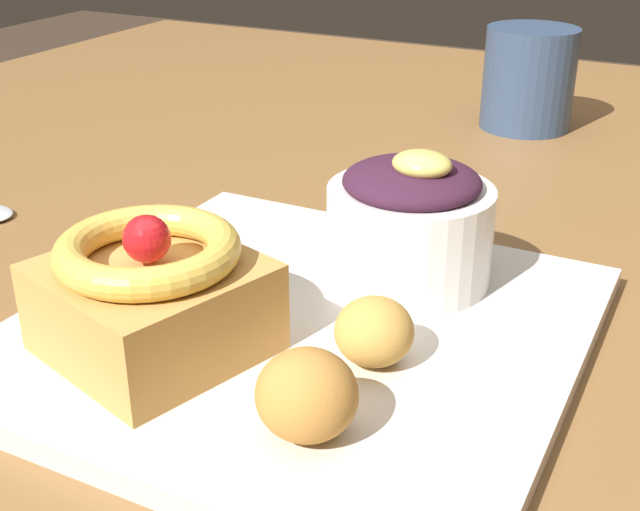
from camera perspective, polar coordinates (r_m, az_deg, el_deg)
dining_table at (r=0.61m, az=12.63°, el=-5.68°), size 1.37×1.08×0.73m
front_plate at (r=0.43m, az=-1.21°, el=-5.12°), size 0.27×0.27×0.01m
cake_slice at (r=0.40m, az=-11.28°, el=-2.51°), size 0.11×0.11×0.07m
berry_ramekin at (r=0.46m, az=6.10°, el=2.21°), size 0.09×0.09×0.08m
fritter_front at (r=0.39m, az=3.68°, el=-5.14°), size 0.04×0.04×0.03m
fritter_middle at (r=0.34m, az=-0.90°, el=-9.39°), size 0.04×0.04×0.04m
coffee_mug at (r=0.79m, az=13.92°, el=11.53°), size 0.08×0.08×0.09m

